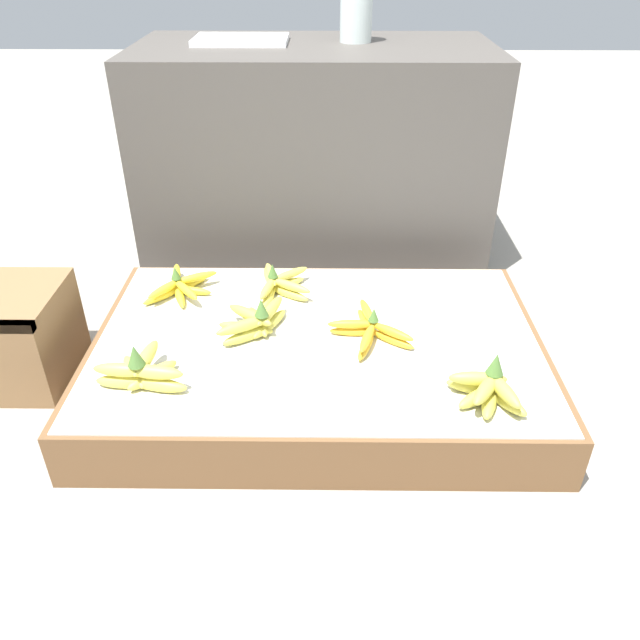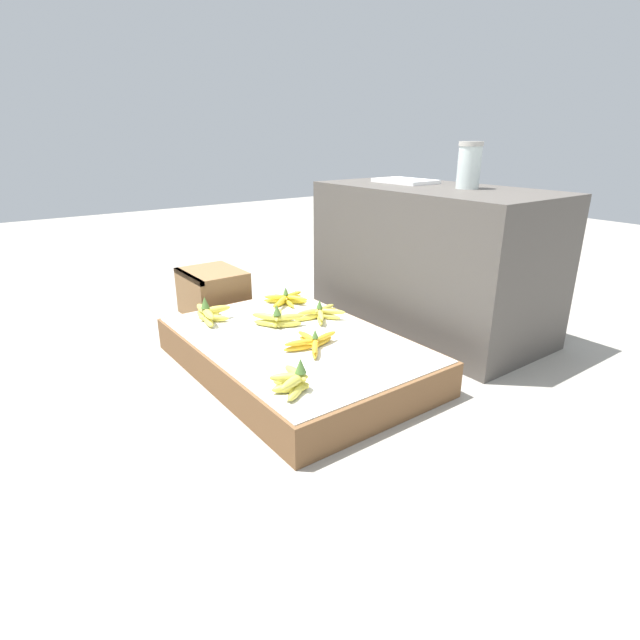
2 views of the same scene
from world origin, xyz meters
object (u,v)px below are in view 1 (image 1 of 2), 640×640
(banana_bunch_middle_midright, at_px, (370,330))
(foam_tray_white, at_px, (241,40))
(banana_bunch_front_left, at_px, (141,372))
(banana_bunch_back_midleft, at_px, (278,284))
(glass_jar, at_px, (356,7))
(banana_bunch_middle_midleft, at_px, (256,322))
(banana_bunch_back_left, at_px, (180,286))
(banana_bunch_front_right, at_px, (488,389))

(banana_bunch_middle_midright, height_order, foam_tray_white, foam_tray_white)
(banana_bunch_front_left, distance_m, foam_tray_white, 1.18)
(banana_bunch_back_midleft, bearing_deg, foam_tray_white, 102.65)
(glass_jar, xyz_separation_m, foam_tray_white, (-0.37, -0.02, -0.09))
(banana_bunch_front_left, relative_size, banana_bunch_middle_midleft, 1.11)
(banana_bunch_front_left, bearing_deg, banana_bunch_middle_midleft, 42.46)
(banana_bunch_front_left, xyz_separation_m, foam_tray_white, (0.13, 1.05, 0.53))
(banana_bunch_middle_midleft, height_order, banana_bunch_middle_midright, banana_bunch_middle_midleft)
(banana_bunch_back_left, xyz_separation_m, foam_tray_white, (0.13, 0.64, 0.54))
(banana_bunch_front_left, height_order, glass_jar, glass_jar)
(glass_jar, bearing_deg, banana_bunch_back_left, -126.89)
(banana_bunch_back_midleft, height_order, foam_tray_white, foam_tray_white)
(banana_bunch_front_right, bearing_deg, banana_bunch_back_left, 148.73)
(banana_bunch_front_right, height_order, banana_bunch_middle_midright, banana_bunch_front_right)
(banana_bunch_front_left, distance_m, banana_bunch_middle_midleft, 0.32)
(banana_bunch_front_right, xyz_separation_m, banana_bunch_back_left, (-0.76, 0.46, -0.01))
(banana_bunch_middle_midleft, bearing_deg, glass_jar, 72.71)
(banana_bunch_front_left, height_order, banana_bunch_middle_midright, banana_bunch_front_left)
(banana_bunch_front_left, bearing_deg, foam_tray_white, 82.69)
(banana_bunch_back_midleft, xyz_separation_m, glass_jar, (0.22, 0.65, 0.63))
(banana_bunch_front_right, relative_size, banana_bunch_back_midleft, 0.68)
(banana_bunch_middle_midright, distance_m, banana_bunch_back_left, 0.56)
(banana_bunch_back_midleft, bearing_deg, banana_bunch_front_left, -123.62)
(banana_bunch_middle_midleft, relative_size, glass_jar, 0.96)
(banana_bunch_back_left, bearing_deg, banana_bunch_front_left, -90.47)
(banana_bunch_back_midleft, bearing_deg, banana_bunch_middle_midleft, -102.02)
(glass_jar, bearing_deg, banana_bunch_front_right, -76.93)
(banana_bunch_front_right, xyz_separation_m, banana_bunch_middle_midleft, (-0.53, 0.27, -0.00))
(banana_bunch_back_midleft, xyz_separation_m, foam_tray_white, (-0.14, 0.63, 0.53))
(banana_bunch_middle_midleft, xyz_separation_m, banana_bunch_back_left, (-0.23, 0.19, -0.01))
(banana_bunch_front_left, xyz_separation_m, banana_bunch_back_left, (0.00, 0.41, -0.01))
(banana_bunch_back_left, height_order, banana_bunch_back_midleft, banana_bunch_back_midleft)
(banana_bunch_back_midleft, bearing_deg, banana_bunch_front_right, -44.02)
(banana_bunch_front_right, bearing_deg, foam_tray_white, 119.63)
(banana_bunch_front_right, relative_size, banana_bunch_middle_midright, 0.68)
(banana_bunch_front_left, bearing_deg, banana_bunch_middle_midright, 20.15)
(banana_bunch_front_right, relative_size, banana_bunch_middle_midleft, 0.87)
(banana_bunch_middle_midleft, xyz_separation_m, banana_bunch_back_midleft, (0.04, 0.20, -0.00))
(banana_bunch_middle_midright, height_order, banana_bunch_back_left, banana_bunch_back_left)
(banana_bunch_back_left, bearing_deg, banana_bunch_back_midleft, 1.64)
(banana_bunch_front_left, height_order, banana_bunch_back_left, banana_bunch_front_left)
(banana_bunch_front_right, bearing_deg, banana_bunch_middle_midleft, 153.28)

